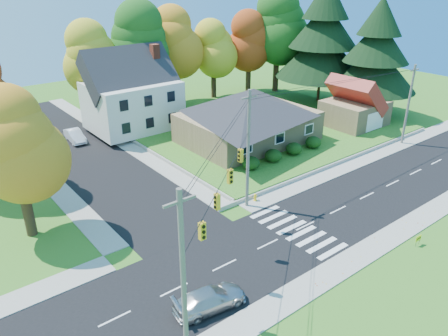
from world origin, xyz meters
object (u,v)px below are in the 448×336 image
object	(u,v)px
silver_sedan	(210,299)
fire_hydrant	(255,198)
ranch_house	(248,117)
white_car	(75,136)

from	to	relation	value
silver_sedan	fire_hydrant	bearing A→B (deg)	-45.60
ranch_house	fire_hydrant	distance (m)	13.82
white_car	fire_hydrant	xyz separation A→B (m)	(6.75, -23.58, -0.35)
ranch_house	silver_sedan	xyz separation A→B (m)	(-19.18, -18.65, -2.60)
fire_hydrant	white_car	bearing A→B (deg)	105.98
silver_sedan	fire_hydrant	size ratio (longest dim) A/B	6.10
white_car	silver_sedan	bearing A→B (deg)	-94.35
ranch_house	fire_hydrant	xyz separation A→B (m)	(-8.38, -10.60, -2.92)
silver_sedan	white_car	xyz separation A→B (m)	(4.05, 31.63, 0.03)
ranch_house	white_car	bearing A→B (deg)	139.37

